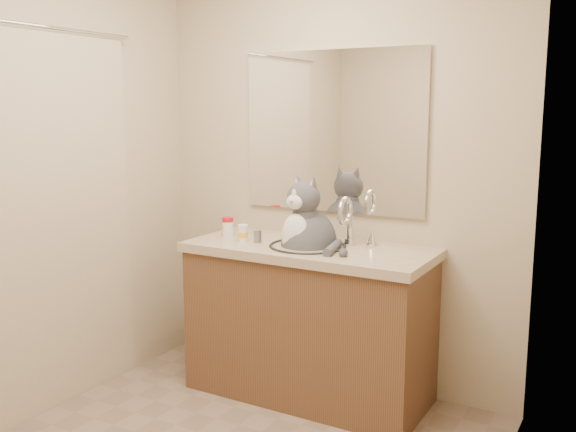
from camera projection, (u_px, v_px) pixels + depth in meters
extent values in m
cube|color=tan|center=(333.00, 176.00, 3.64)|extent=(2.20, 0.01, 2.40)
cube|color=tan|center=(16.00, 188.00, 3.11)|extent=(0.01, 2.50, 2.40)
cube|color=tan|center=(476.00, 230.00, 2.03)|extent=(0.01, 2.50, 2.40)
cube|color=brown|center=(309.00, 325.00, 3.53)|extent=(1.30, 0.55, 0.80)
cube|color=tan|center=(309.00, 250.00, 3.46)|extent=(1.34, 0.59, 0.05)
torus|color=black|center=(308.00, 246.00, 3.44)|extent=(0.42, 0.42, 0.02)
ellipsoid|color=white|center=(308.00, 260.00, 3.45)|extent=(0.40, 0.40, 0.15)
cylinder|color=silver|center=(350.00, 226.00, 3.48)|extent=(0.03, 0.03, 0.18)
torus|color=silver|center=(345.00, 211.00, 3.41)|extent=(0.03, 0.16, 0.16)
cone|color=silver|center=(372.00, 237.00, 3.43)|extent=(0.06, 0.06, 0.08)
cube|color=white|center=(332.00, 132.00, 3.59)|extent=(1.10, 0.02, 0.90)
cube|color=beige|center=(43.00, 226.00, 3.20)|extent=(0.01, 1.20, 1.90)
cylinder|color=silver|center=(30.00, 25.00, 3.04)|extent=(0.02, 1.30, 0.02)
ellipsoid|color=#4D4E53|center=(309.00, 246.00, 3.48)|extent=(0.36, 0.39, 0.40)
ellipsoid|color=silver|center=(296.00, 237.00, 3.39)|extent=(0.18, 0.12, 0.25)
ellipsoid|color=#4D4E53|center=(304.00, 198.00, 3.40)|extent=(0.21, 0.19, 0.18)
ellipsoid|color=silver|center=(295.00, 202.00, 3.35)|extent=(0.10, 0.07, 0.08)
sphere|color=#D88C8C|center=(291.00, 201.00, 3.33)|extent=(0.02, 0.02, 0.02)
cone|color=#4D4E53|center=(298.00, 181.00, 3.43)|extent=(0.09, 0.08, 0.09)
cone|color=#4D4E53|center=(313.00, 183.00, 3.36)|extent=(0.09, 0.08, 0.09)
cylinder|color=#4D4E53|center=(333.00, 248.00, 3.31)|extent=(0.10, 0.27, 0.05)
cylinder|color=white|center=(228.00, 229.00, 3.70)|extent=(0.07, 0.07, 0.09)
cylinder|color=red|center=(228.00, 220.00, 3.69)|extent=(0.07, 0.07, 0.03)
cylinder|color=white|center=(243.00, 235.00, 3.55)|extent=(0.06, 0.06, 0.08)
cylinder|color=gold|center=(243.00, 235.00, 3.55)|extent=(0.06, 0.06, 0.03)
cylinder|color=white|center=(243.00, 226.00, 3.54)|extent=(0.06, 0.06, 0.02)
cylinder|color=slate|center=(258.00, 236.00, 3.53)|extent=(0.05, 0.05, 0.07)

